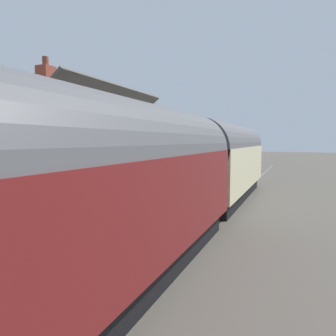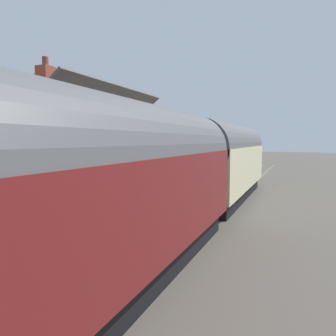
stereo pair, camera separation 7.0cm
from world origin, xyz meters
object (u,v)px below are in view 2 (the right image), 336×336
(tree_far_left, at_px, (52,116))
(planter_under_sign, at_px, (175,162))
(station_building, at_px, (82,157))
(bench_platform_end, at_px, (194,163))
(planter_bench_right, at_px, (219,162))
(train, at_px, (141,183))
(planter_edge_near, at_px, (199,162))
(tree_behind_building, at_px, (118,137))
(bench_by_lamp, at_px, (182,166))
(tree_mid_background, at_px, (37,122))
(tree_distant, at_px, (68,118))
(bench_near_building, at_px, (169,169))
(station_sign_board, at_px, (218,155))
(planter_by_door, at_px, (150,170))
(lamp_post_platform, at_px, (174,138))
(planter_bench_left, at_px, (182,163))
(planter_corner_building, at_px, (137,188))
(planter_edge_far, at_px, (108,172))

(tree_far_left, bearing_deg, planter_under_sign, -20.57)
(station_building, distance_m, bench_platform_end, 13.31)
(tree_far_left, bearing_deg, planter_bench_right, -29.79)
(train, height_order, station_building, station_building)
(planter_edge_near, distance_m, tree_behind_building, 9.10)
(bench_by_lamp, height_order, tree_mid_background, tree_mid_background)
(tree_far_left, relative_size, tree_mid_background, 0.96)
(planter_edge_near, height_order, tree_distant, tree_distant)
(bench_near_building, xyz_separation_m, tree_distant, (4.71, 12.90, 4.15))
(station_sign_board, relative_size, tree_far_left, 0.21)
(station_building, distance_m, planter_edge_near, 16.69)
(planter_by_door, bearing_deg, lamp_post_platform, -128.28)
(bench_by_lamp, distance_m, tree_distant, 13.63)
(bench_by_lamp, height_order, planter_bench_left, bench_by_lamp)
(planter_by_door, xyz_separation_m, tree_far_left, (-4.58, 4.33, 3.51))
(planter_by_door, distance_m, planter_corner_building, 7.92)
(bench_by_lamp, distance_m, tree_mid_background, 11.99)
(bench_near_building, xyz_separation_m, planter_edge_far, (-3.12, 2.86, -0.04))
(lamp_post_platform, distance_m, tree_mid_background, 12.38)
(lamp_post_platform, bearing_deg, station_sign_board, -2.20)
(tree_mid_background, height_order, tree_distant, tree_mid_background)
(planter_bench_left, height_order, tree_behind_building, tree_behind_building)
(bench_platform_end, bearing_deg, bench_near_building, 179.63)
(planter_under_sign, bearing_deg, bench_near_building, -162.24)
(planter_under_sign, xyz_separation_m, tree_distant, (-0.83, 11.13, 4.12))
(planter_edge_near, bearing_deg, planter_under_sign, 161.04)
(train, distance_m, tree_far_left, 12.76)
(tree_far_left, distance_m, tree_behind_building, 13.68)
(bench_platform_end, bearing_deg, station_sign_board, -47.09)
(planter_edge_near, relative_size, planter_by_door, 1.09)
(train, bearing_deg, planter_edge_near, 13.62)
(bench_platform_end, height_order, tree_mid_background, tree_mid_background)
(planter_edge_near, relative_size, tree_distant, 0.11)
(planter_edge_far, distance_m, tree_behind_building, 13.36)
(tree_behind_building, bearing_deg, station_sign_board, -96.68)
(planter_under_sign, distance_m, tree_mid_background, 11.76)
(planter_corner_building, bearing_deg, station_building, 95.22)
(planter_under_sign, bearing_deg, bench_by_lamp, -147.85)
(bench_near_building, height_order, planter_edge_far, bench_near_building)
(bench_near_building, distance_m, planter_under_sign, 5.81)
(planter_edge_near, height_order, tree_behind_building, tree_behind_building)
(station_building, height_order, lamp_post_platform, station_building)
(planter_edge_far, distance_m, planter_corner_building, 6.39)
(train, relative_size, tree_behind_building, 6.09)
(bench_near_building, relative_size, planter_corner_building, 1.98)
(train, bearing_deg, tree_behind_building, 34.12)
(bench_platform_end, height_order, tree_distant, tree_distant)
(train, bearing_deg, bench_platform_end, 14.11)
(planter_edge_near, distance_m, planter_edge_far, 12.17)
(station_building, relative_size, tree_distant, 0.97)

